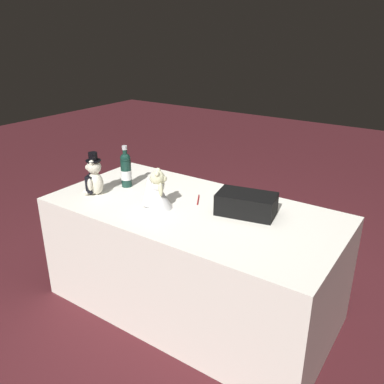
# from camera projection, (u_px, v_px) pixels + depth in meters

# --- Properties ---
(ground_plane) EXTENTS (12.00, 12.00, 0.00)m
(ground_plane) POSITION_uv_depth(u_px,v_px,m) (192.00, 304.00, 2.66)
(ground_plane) COLOR #47191E
(reception_table) EXTENTS (1.78, 0.89, 0.71)m
(reception_table) POSITION_uv_depth(u_px,v_px,m) (192.00, 258.00, 2.53)
(reception_table) COLOR white
(reception_table) RESTS_ON ground_plane
(teddy_bear_groom) EXTENTS (0.14, 0.13, 0.28)m
(teddy_bear_groom) POSITION_uv_depth(u_px,v_px,m) (94.00, 178.00, 2.55)
(teddy_bear_groom) COLOR silver
(teddy_bear_groom) RESTS_ON reception_table
(teddy_bear_bride) EXTENTS (0.22, 0.20, 0.24)m
(teddy_bear_bride) POSITION_uv_depth(u_px,v_px,m) (156.00, 192.00, 2.35)
(teddy_bear_bride) COLOR white
(teddy_bear_bride) RESTS_ON reception_table
(champagne_bottle) EXTENTS (0.07, 0.07, 0.28)m
(champagne_bottle) POSITION_uv_depth(u_px,v_px,m) (126.00, 169.00, 2.67)
(champagne_bottle) COLOR #13332A
(champagne_bottle) RESTS_ON reception_table
(signing_pen) EXTENTS (0.08, 0.14, 0.01)m
(signing_pen) POSITION_uv_depth(u_px,v_px,m) (198.00, 199.00, 2.50)
(signing_pen) COLOR maroon
(signing_pen) RESTS_ON reception_table
(gift_case_black) EXTENTS (0.36, 0.26, 0.12)m
(gift_case_black) POSITION_uv_depth(u_px,v_px,m) (246.00, 204.00, 2.29)
(gift_case_black) COLOR black
(gift_case_black) RESTS_ON reception_table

